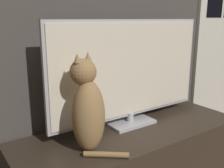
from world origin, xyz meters
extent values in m
cube|color=#33281E|center=(0.00, 0.91, 0.22)|extent=(1.44, 0.53, 0.44)
cube|color=#B7B7BC|center=(0.04, 1.00, 0.45)|extent=(0.30, 0.18, 0.02)
cylinder|color=#B7B7BC|center=(0.04, 1.00, 0.49)|extent=(0.04, 0.04, 0.06)
cube|color=#B7B7BC|center=(0.04, 1.01, 0.80)|extent=(1.09, 0.02, 0.59)
cube|color=silver|center=(0.04, 0.99, 0.80)|extent=(1.06, 0.01, 0.56)
ellipsoid|color=#997547|center=(-0.34, 0.84, 0.63)|extent=(0.21, 0.20, 0.37)
ellipsoid|color=silver|center=(-0.36, 0.90, 0.61)|extent=(0.11, 0.08, 0.20)
sphere|color=#997547|center=(-0.35, 0.87, 0.85)|extent=(0.16, 0.16, 0.13)
cone|color=#997547|center=(-0.39, 0.86, 0.92)|extent=(0.04, 0.04, 0.04)
cone|color=#997547|center=(-0.32, 0.88, 0.92)|extent=(0.04, 0.04, 0.04)
cylinder|color=#997547|center=(-0.31, 0.73, 0.46)|extent=(0.19, 0.16, 0.03)
cube|color=black|center=(1.07, 1.17, 1.22)|extent=(0.20, 0.01, 0.22)
camera|label=1|loc=(-0.94, -0.22, 1.10)|focal=42.00mm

